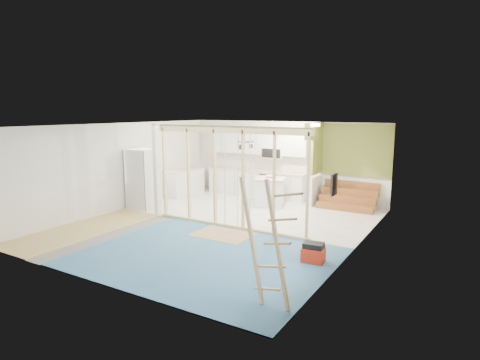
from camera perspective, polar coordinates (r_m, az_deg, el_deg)
The scene contains 17 objects.
room at distance 10.19m, azimuth -3.05°, elevation 0.47°, with size 7.01×8.01×2.61m.
floor_overlays at distance 10.49m, azimuth -2.46°, elevation -6.48°, with size 7.00×8.00×0.03m.
stud_frame at distance 10.27m, azimuth -4.07°, elevation 2.09°, with size 4.66×0.14×2.60m.
base_cabinets at distance 13.98m, azimuth -0.86°, elevation -0.41°, with size 4.45×2.24×0.93m.
upper_cabinets at distance 13.81m, azimuth 2.85°, elevation 5.12°, with size 3.60×0.41×0.85m.
green_partition at distance 12.69m, azimuth 14.06°, elevation 0.43°, with size 2.25×1.51×2.60m.
pot_rack at distance 11.86m, azimuth 0.78°, elevation 5.20°, with size 0.52×0.52×0.72m.
sheathing_panel at distance 6.90m, azimuth 12.00°, elevation -4.30°, with size 0.02×4.00×2.60m, color #A87F5B.
electrical_panel at distance 7.40m, azimuth 13.23°, elevation -0.61°, with size 0.04×0.30×0.40m, color #343439.
ceiling_light at distance 12.11m, azimuth 10.53°, elevation 7.71°, with size 0.32×0.32×0.08m, color #FFEABF.
fridge at distance 12.51m, azimuth -13.57°, elevation 0.16°, with size 0.83×0.80×1.82m.
island at distance 12.59m, azimuth 4.30°, elevation -1.71°, with size 1.14×1.14×0.88m.
bowl at distance 12.60m, azimuth 4.31°, elevation 0.51°, with size 0.27×0.27×0.07m, color silver.
soap_bottle_a at distance 13.94m, azimuth 1.00°, elevation 2.12°, with size 0.12×0.12×0.30m, color #A9AEBC.
soap_bottle_b at distance 13.22m, azimuth 6.53°, elevation 1.36°, with size 0.08×0.08×0.18m, color white.
toolbox at distance 8.13m, azimuth 10.39°, elevation -10.21°, with size 0.46×0.36×0.41m.
ladder at distance 6.09m, azimuth 3.95°, elevation -8.94°, with size 1.05×0.10×1.96m.
Camera 1 is at (5.59, -8.36, 2.97)m, focal length 30.00 mm.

